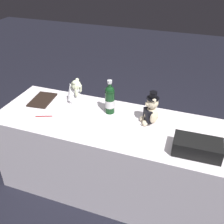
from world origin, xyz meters
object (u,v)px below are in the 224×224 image
Objects in this scene: champagne_bottle at (110,99)px; gift_case_black at (197,147)px; guestbook at (42,100)px; signing_pen at (43,116)px; teddy_bear_bride at (75,92)px; teddy_bear_groom at (151,111)px.

gift_case_black is (-0.79, 0.31, -0.08)m from champagne_bottle.
champagne_bottle is 0.91× the size of gift_case_black.
champagne_bottle is 1.10× the size of guestbook.
guestbook reaches higher than signing_pen.
guestbook is (0.32, 0.09, -0.09)m from teddy_bear_bride.
signing_pen is at bearing -1.85° from gift_case_black.
teddy_bear_bride reaches higher than signing_pen.
signing_pen is at bearing 117.83° from guestbook.
guestbook is (1.48, -0.29, -0.05)m from gift_case_black.
gift_case_black is at bearing 162.73° from guestbook.
teddy_bear_groom is at bearing 171.69° from teddy_bear_bride.
guestbook is at bearing -55.97° from signing_pen.
teddy_bear_bride is 1.63× the size of signing_pen.
teddy_bear_bride is (0.76, -0.11, -0.01)m from teddy_bear_groom.
guestbook is at bearing 1.89° from champagne_bottle.
signing_pen is (0.53, 0.27, -0.13)m from champagne_bottle.
teddy_bear_groom reaches higher than signing_pen.
teddy_bear_groom is at bearing 173.27° from champagne_bottle.
teddy_bear_bride is 0.35m from guestbook.
signing_pen is 1.32m from gift_case_black.
teddy_bear_groom is at bearing 172.64° from guestbook.
teddy_bear_groom is 0.38m from champagne_bottle.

